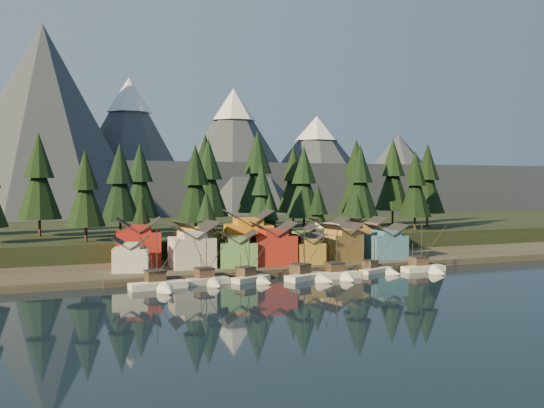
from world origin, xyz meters
name	(u,v)px	position (x,y,z in m)	size (l,w,h in m)	color
ground	(323,287)	(0.00, 0.00, 0.00)	(500.00, 500.00, 0.00)	black
shore_strip	(252,259)	(0.00, 40.00, 0.75)	(400.00, 50.00, 1.50)	#343026
hillside	(199,235)	(0.00, 90.00, 3.00)	(420.00, 100.00, 6.00)	black
dock	(289,273)	(0.00, 16.50, 0.50)	(80.00, 4.00, 1.00)	#494034
mountain_ridge	(126,172)	(-4.20, 213.59, 26.06)	(560.00, 190.00, 90.00)	#3F4652
boat_0	(160,278)	(-30.21, 8.83, 2.30)	(11.50, 12.35, 12.43)	silver
boat_1	(209,273)	(-19.95, 10.77, 2.32)	(9.20, 9.84, 11.57)	beige
boat_2	(254,272)	(-10.64, 10.17, 2.15)	(9.16, 9.70, 10.89)	beige
boat_3	(311,269)	(1.04, 7.76, 2.27)	(10.84, 11.34, 12.01)	silver
boat_4	(341,268)	(7.99, 7.46, 2.29)	(9.84, 10.70, 11.84)	white
boat_5	(380,265)	(19.93, 10.97, 1.80)	(9.71, 10.03, 9.93)	silver
boat_6	(427,262)	(30.74, 8.40, 2.33)	(10.58, 11.49, 12.26)	white
house_front_0	(131,253)	(-33.10, 24.61, 5.33)	(8.72, 8.43, 7.28)	beige
house_front_1	(192,245)	(-19.54, 25.56, 6.54)	(9.66, 9.30, 9.60)	beige
house_front_2	(238,248)	(-9.43, 23.74, 5.71)	(9.88, 9.93, 8.01)	#518849
house_front_3	(273,242)	(-0.89, 23.57, 6.64)	(10.89, 10.51, 9.78)	maroon
house_front_4	(307,248)	(7.07, 22.12, 5.16)	(6.95, 7.48, 6.96)	gold
house_front_5	(341,241)	(17.33, 24.36, 6.23)	(9.67, 9.02, 9.01)	olive
house_front_6	(386,240)	(29.20, 22.65, 5.99)	(9.56, 9.16, 8.55)	#396A87
house_back_0	(139,240)	(-29.67, 34.65, 7.14)	(11.26, 10.94, 10.74)	maroon
house_back_1	(197,241)	(-16.71, 31.82, 6.65)	(9.93, 10.02, 9.82)	#BD8930
house_back_2	(248,233)	(-2.84, 35.09, 7.83)	(13.18, 12.46, 12.05)	#C57C1B
house_back_3	(299,240)	(10.06, 32.74, 5.82)	(8.74, 7.94, 8.22)	#588649
house_back_4	(328,236)	(18.74, 33.51, 6.68)	(10.51, 10.22, 9.87)	white
house_back_5	(366,235)	(29.99, 33.33, 6.59)	(9.69, 9.79, 9.70)	#A7723B
tree_hill_1	(39,179)	(-50.00, 68.00, 21.20)	(11.94, 11.94, 27.81)	#332319
tree_hill_2	(86,191)	(-40.00, 48.00, 18.27)	(9.64, 9.64, 22.45)	#332319
tree_hill_3	(120,185)	(-30.00, 60.00, 19.69)	(10.75, 10.75, 25.05)	#332319
tree_hill_4	(140,183)	(-22.00, 75.00, 20.20)	(11.15, 11.15, 25.98)	#332319
tree_hill_5	(195,186)	(-12.00, 50.00, 19.35)	(10.48, 10.48, 24.42)	#332319
tree_hill_6	(209,181)	(-4.00, 65.00, 20.89)	(11.69, 11.69, 27.23)	#332319
tree_hill_7	(262,196)	(6.00, 48.00, 16.66)	(8.38, 8.38, 19.51)	#332319
tree_hill_8	(258,175)	(14.00, 72.00, 22.77)	(13.16, 13.16, 30.66)	#332319
tree_hill_9	(304,185)	(22.00, 55.00, 19.70)	(10.76, 10.76, 25.07)	#332319
tree_hill_10	(293,182)	(30.00, 80.00, 20.55)	(11.42, 11.42, 26.61)	#332319
tree_hill_11	(360,184)	(38.00, 50.00, 19.99)	(10.98, 10.98, 25.58)	#332319
tree_hill_12	(356,179)	(46.00, 66.00, 21.59)	(12.24, 12.24, 28.52)	#332319
tree_hill_13	(415,187)	(56.00, 48.00, 19.14)	(10.32, 10.32, 24.04)	#332319
tree_hill_14	(393,177)	(64.00, 72.00, 22.19)	(12.71, 12.71, 29.62)	#332319
tree_hill_15	(205,176)	(0.00, 82.00, 22.36)	(12.84, 12.84, 29.92)	#332319
tree_hill_17	(428,181)	(68.00, 58.00, 20.84)	(11.65, 11.65, 27.14)	#332319
tree_shore_0	(142,226)	(-28.00, 40.00, 10.07)	(6.74, 6.74, 15.70)	#332319
tree_shore_1	(206,221)	(-12.00, 40.00, 10.71)	(7.24, 7.24, 16.86)	#332319
tree_shore_2	(270,221)	(5.00, 40.00, 10.32)	(6.93, 6.93, 16.15)	#332319
tree_shore_3	(318,215)	(19.00, 40.00, 11.58)	(7.92, 7.92, 18.45)	#332319
tree_shore_4	(357,219)	(31.00, 40.00, 10.33)	(6.94, 6.94, 16.16)	#332319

